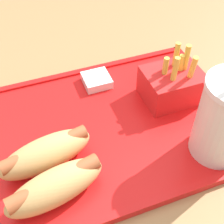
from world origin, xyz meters
name	(u,v)px	position (x,y,z in m)	size (l,w,h in m)	color
food_tray	(112,126)	(-0.02, -0.03, 0.72)	(0.42, 0.31, 0.01)	red
hot_dog_far	(55,186)	(0.10, 0.07, 0.75)	(0.15, 0.08, 0.05)	tan
hot_dog_near	(46,153)	(0.10, 0.01, 0.75)	(0.15, 0.07, 0.05)	tan
fries_carton	(172,84)	(-0.14, -0.06, 0.76)	(0.10, 0.08, 0.10)	red
sauce_cup_mayo	(97,80)	(-0.03, -0.14, 0.74)	(0.05, 0.05, 0.02)	silver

